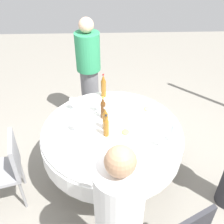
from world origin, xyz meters
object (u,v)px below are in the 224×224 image
Objects in this scene: plate_north at (125,115)px; bottle_amber_left at (105,119)px; plate_mid at (148,110)px; plate_rear at (126,133)px; plate_front at (136,161)px; bottle_clear_inner at (173,131)px; bottle_amber_east at (104,86)px; bottle_amber_far at (106,126)px; chair_south at (8,166)px; wine_glass_far at (161,139)px; person_inner at (89,72)px; person_near at (119,224)px; wine_glass_right at (97,103)px; wine_glass_east at (73,102)px; wine_glass_south at (74,124)px; dining_table at (112,139)px; bottle_brown_near at (103,108)px.

bottle_amber_left is at bearing 134.09° from plate_north.
bottle_amber_left is 1.21× the size of plate_mid.
plate_front is (-0.41, -0.07, 0.00)m from plate_rear.
bottle_amber_east reaches higher than bottle_clear_inner.
chair_south is at bearing 101.12° from bottle_amber_far.
plate_front is 0.24× the size of chair_south.
wine_glass_far is (-0.08, 0.13, -0.04)m from bottle_clear_inner.
plate_mid is 0.15× the size of person_inner.
person_near is at bearing -96.89° from person_inner.
bottle_amber_far is at bearing 70.47° from wine_glass_far.
bottle_clear_inner reaches higher than plate_front.
plate_rear is at bearing -143.95° from wine_glass_right.
bottle_amber_east reaches higher than bottle_amber_left.
wine_glass_east is (0.61, 1.07, -0.04)m from bottle_clear_inner.
plate_north is at bearing 107.56° from plate_mid.
plate_rear is 1.11m from person_near.
bottle_clear_inner is at bearing -101.02° from wine_glass_south.
bottle_amber_east is at bearing 7.27° from dining_table.
bottle_amber_left reaches higher than wine_glass_right.
wine_glass_east reaches higher than plate_mid.
dining_table is at bearing 145.49° from plate_north.
bottle_amber_left is 1.36× the size of plate_front.
plate_mid is (-0.01, -0.60, -0.11)m from wine_glass_right.
wine_glass_south is 0.83m from chair_south.
bottle_amber_far is 0.31× the size of chair_south.
person_near is (-1.84, -0.09, -0.05)m from bottle_amber_east.
bottle_amber_east reaches higher than wine_glass_south.
wine_glass_right is 0.10× the size of person_inner.
wine_glass_south is 0.68× the size of plate_rear.
bottle_clear_inner reaches higher than plate_north.
wine_glass_right is (0.44, 0.10, -0.01)m from bottle_amber_far.
plate_north is (-0.15, -0.63, -0.10)m from wine_glass_east.
bottle_brown_near is 0.18× the size of person_near.
person_inner is (1.14, 0.22, -0.03)m from bottle_amber_left.
chair_south reaches higher than plate_mid.
bottle_amber_far is 1.30× the size of plate_rear.
plate_rear is at bearing 143.93° from plate_mid.
wine_glass_right reaches higher than dining_table.
bottle_clear_inner reaches higher than bottle_brown_near.
bottle_brown_near is 0.18× the size of person_inner.
chair_south is (-0.21, 1.05, -0.35)m from bottle_amber_far.
bottle_clear_inner is 0.72m from bottle_amber_left.
wine_glass_south is at bearing 125.07° from bottle_brown_near.
bottle_amber_far reaches higher than wine_glass_right.
wine_glass_right is (0.13, 0.07, -0.01)m from bottle_brown_near.
bottle_brown_near is at bearing 23.60° from plate_front.
wine_glass_east is at bearing 76.26° from plate_north.
bottle_amber_east reaches higher than bottle_amber_far.
chair_south reaches higher than plate_north.
wine_glass_south is at bearing -82.86° from chair_south.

